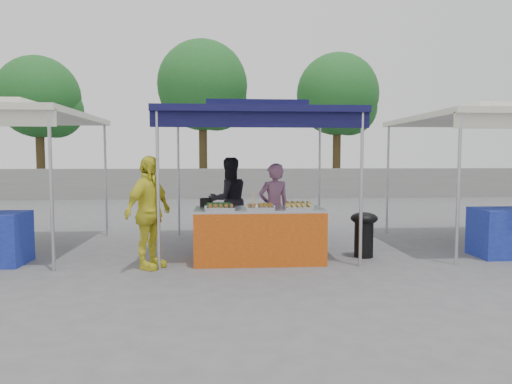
{
  "coord_description": "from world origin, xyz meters",
  "views": [
    {
      "loc": [
        -0.54,
        -7.16,
        1.64
      ],
      "look_at": [
        0.0,
        0.6,
        1.05
      ],
      "focal_mm": 32.0,
      "sensor_mm": 36.0,
      "label": 1
    }
  ],
  "objects": [
    {
      "name": "tree_2",
      "position": [
        4.71,
        13.34,
        4.32
      ],
      "size": [
        3.7,
        3.67,
        6.31
      ],
      "color": "#413219",
      "rests_on": "ground_plane"
    },
    {
      "name": "crate_right",
      "position": [
        0.24,
        0.63,
        0.17
      ],
      "size": [
        0.55,
        0.39,
        0.33
      ],
      "primitive_type": "cube",
      "color": "#1424A3",
      "rests_on": "ground_plane"
    },
    {
      "name": "wok_burner",
      "position": [
        1.75,
        0.13,
        0.44
      ],
      "size": [
        0.44,
        0.44,
        0.75
      ],
      "rotation": [
        0.0,
        0.0,
        0.14
      ],
      "color": "black",
      "rests_on": "ground_plane"
    },
    {
      "name": "tree_1",
      "position": [
        -1.32,
        13.23,
        4.62
      ],
      "size": [
        3.93,
        3.93,
        6.76
      ],
      "color": "#413219",
      "rests_on": "ground_plane"
    },
    {
      "name": "skewer_cup",
      "position": [
        -0.11,
        -0.35,
        0.9
      ],
      "size": [
        0.07,
        0.07,
        0.09
      ],
      "primitive_type": "cylinder",
      "color": "silver",
      "rests_on": "vendor_table"
    },
    {
      "name": "crate_stacked",
      "position": [
        0.24,
        0.63,
        0.5
      ],
      "size": [
        0.55,
        0.38,
        0.33
      ],
      "primitive_type": "cube",
      "color": "#1424A3",
      "rests_on": "crate_right"
    },
    {
      "name": "food_tray_bl",
      "position": [
        -0.64,
        0.0,
        0.88
      ],
      "size": [
        0.42,
        0.3,
        0.07
      ],
      "color": "silver",
      "rests_on": "vendor_table"
    },
    {
      "name": "main_canopy",
      "position": [
        0.0,
        0.97,
        2.37
      ],
      "size": [
        3.2,
        3.2,
        2.57
      ],
      "color": "silver",
      "rests_on": "ground_plane"
    },
    {
      "name": "helper_man",
      "position": [
        -0.45,
        1.61,
        0.82
      ],
      "size": [
        0.96,
        0.86,
        1.64
      ],
      "primitive_type": "imported",
      "rotation": [
        0.0,
        0.0,
        3.49
      ],
      "color": "black",
      "rests_on": "ground_plane"
    },
    {
      "name": "customer_person",
      "position": [
        -1.65,
        -0.4,
        0.83
      ],
      "size": [
        0.82,
        1.05,
        1.67
      ],
      "primitive_type": "imported",
      "rotation": [
        0.0,
        0.0,
        1.07
      ],
      "color": "yellow",
      "rests_on": "ground_plane"
    },
    {
      "name": "cooking_pot",
      "position": [
        -0.83,
        0.26,
        0.91
      ],
      "size": [
        0.22,
        0.22,
        0.13
      ],
      "primitive_type": "cylinder",
      "color": "black",
      "rests_on": "vendor_table"
    },
    {
      "name": "food_tray_fl",
      "position": [
        -0.6,
        -0.34,
        0.88
      ],
      "size": [
        0.42,
        0.3,
        0.07
      ],
      "color": "silver",
      "rests_on": "vendor_table"
    },
    {
      "name": "food_tray_fr",
      "position": [
        0.57,
        -0.34,
        0.88
      ],
      "size": [
        0.42,
        0.3,
        0.07
      ],
      "color": "silver",
      "rests_on": "vendor_table"
    },
    {
      "name": "crate_left",
      "position": [
        -0.51,
        0.6,
        0.15
      ],
      "size": [
        0.5,
        0.35,
        0.3
      ],
      "primitive_type": "cube",
      "color": "#1424A3",
      "rests_on": "ground_plane"
    },
    {
      "name": "vendor_table",
      "position": [
        0.0,
        -0.1,
        0.43
      ],
      "size": [
        2.0,
        0.8,
        0.85
      ],
      "color": "#C24C11",
      "rests_on": "ground_plane"
    },
    {
      "name": "food_tray_br",
      "position": [
        0.64,
        -0.01,
        0.88
      ],
      "size": [
        0.42,
        0.3,
        0.07
      ],
      "color": "silver",
      "rests_on": "vendor_table"
    },
    {
      "name": "neighbor_stall_right",
      "position": [
        4.5,
        0.57,
        1.6
      ],
      "size": [
        3.2,
        3.2,
        2.57
      ],
      "color": "silver",
      "rests_on": "ground_plane"
    },
    {
      "name": "food_tray_bm",
      "position": [
        0.03,
        -0.04,
        0.88
      ],
      "size": [
        0.42,
        0.3,
        0.07
      ],
      "color": "silver",
      "rests_on": "vendor_table"
    },
    {
      "name": "vendor_woman",
      "position": [
        0.31,
        0.63,
        0.77
      ],
      "size": [
        0.64,
        0.52,
        1.54
      ],
      "primitive_type": "imported",
      "rotation": [
        0.0,
        0.0,
        3.44
      ],
      "color": "#8A5878",
      "rests_on": "ground_plane"
    },
    {
      "name": "food_tray_fm",
      "position": [
        -0.01,
        -0.34,
        0.88
      ],
      "size": [
        0.42,
        0.3,
        0.07
      ],
      "color": "silver",
      "rests_on": "vendor_table"
    },
    {
      "name": "ground_plane",
      "position": [
        0.0,
        0.0,
        0.0
      ],
      "size": [
        80.0,
        80.0,
        0.0
      ],
      "primitive_type": "plane",
      "color": "#5B5A5D"
    },
    {
      "name": "tree_0",
      "position": [
        -8.27,
        13.14,
        4.06
      ],
      "size": [
        3.52,
        3.46,
        5.94
      ],
      "color": "#413219",
      "rests_on": "ground_plane"
    },
    {
      "name": "back_wall",
      "position": [
        0.0,
        11.0,
        0.6
      ],
      "size": [
        40.0,
        0.25,
        1.2
      ],
      "primitive_type": "cube",
      "color": "gray",
      "rests_on": "ground_plane"
    }
  ]
}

